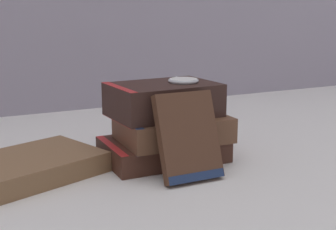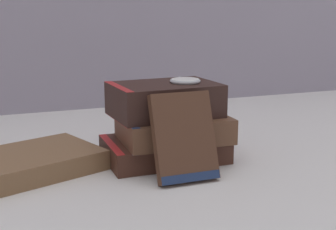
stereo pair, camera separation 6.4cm
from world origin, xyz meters
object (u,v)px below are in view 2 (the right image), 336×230
Objects in this scene: book_flat_middle at (171,128)px; book_leaning_front at (183,141)px; book_flat_top at (162,100)px; pocket_watch at (185,81)px; book_side_left at (27,163)px; book_flat_bottom at (161,149)px.

book_leaning_front reaches higher than book_flat_middle.
book_flat_top is 0.05m from pocket_watch.
book_side_left is at bearing 175.84° from book_flat_middle.
pocket_watch is (0.04, 0.09, 0.07)m from book_leaning_front.
pocket_watch is (0.04, -0.00, 0.03)m from book_flat_top.
pocket_watch reaches higher than book_side_left.
book_side_left is at bearing 173.98° from book_flat_top.
book_flat_middle is 0.23m from book_side_left.
book_flat_bottom is at bearing -154.47° from book_flat_top.
book_flat_top is 1.36× the size of book_leaning_front.
book_flat_middle is at bearing -25.83° from book_side_left.
book_leaning_front is (0.21, -0.11, 0.04)m from book_side_left.
book_flat_middle is 1.37× the size of book_leaning_front.
pocket_watch is at bearing -23.27° from book_side_left.
book_flat_middle is at bearing -39.90° from book_flat_bottom.
book_flat_top is 0.23m from book_side_left.
book_leaning_front is at bearing -47.41° from book_side_left.
book_flat_bottom is 3.60× the size of pocket_watch.
book_flat_bottom is 0.04m from book_flat_middle.
pocket_watch reaches higher than book_leaning_front.
book_flat_middle is at bearing -163.29° from pocket_watch.
pocket_watch reaches higher than book_flat_middle.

